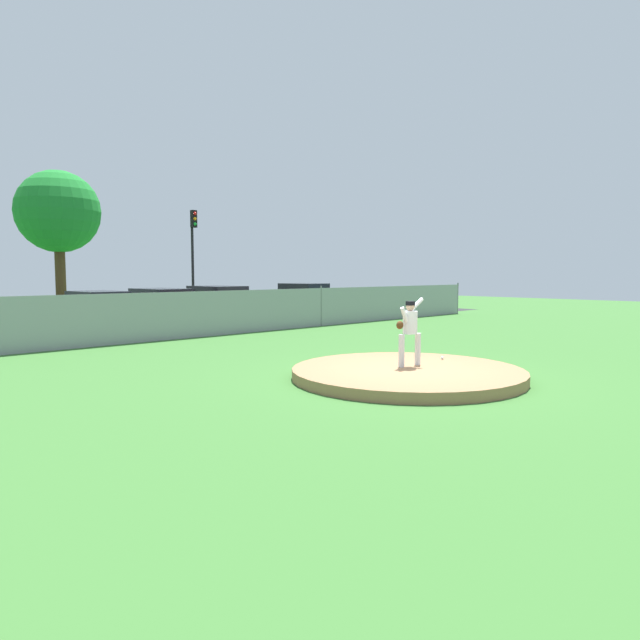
% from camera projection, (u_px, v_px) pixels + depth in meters
% --- Properties ---
extents(ground_plane, '(80.00, 80.00, 0.00)m').
position_uv_depth(ground_plane, '(241.00, 351.00, 16.51)').
color(ground_plane, '#386B2D').
extents(asphalt_strip, '(44.00, 7.00, 0.01)m').
position_uv_depth(asphalt_strip, '(114.00, 330.00, 22.58)').
color(asphalt_strip, '#2B2B2D').
rests_on(asphalt_strip, ground_plane).
extents(pitchers_mound, '(5.00, 5.00, 0.23)m').
position_uv_depth(pitchers_mound, '(407.00, 373.00, 12.22)').
color(pitchers_mound, '#99704C').
rests_on(pitchers_mound, ground_plane).
extents(pitcher_youth, '(0.82, 0.32, 1.51)m').
position_uv_depth(pitcher_youth, '(410.00, 326.00, 12.45)').
color(pitcher_youth, silver).
rests_on(pitcher_youth, pitchers_mound).
extents(baseball, '(0.07, 0.07, 0.07)m').
position_uv_depth(baseball, '(442.00, 358.00, 13.49)').
color(baseball, white).
rests_on(baseball, pitchers_mound).
extents(chainlink_fence, '(35.97, 0.07, 1.73)m').
position_uv_depth(chainlink_fence, '(171.00, 316.00, 19.30)').
color(chainlink_fence, gray).
rests_on(chainlink_fence, ground_plane).
extents(parked_car_silver, '(1.92, 4.25, 1.59)m').
position_uv_depth(parked_car_silver, '(99.00, 313.00, 21.76)').
color(parked_car_silver, '#B7BABF').
rests_on(parked_car_silver, ground_plane).
extents(parked_car_teal, '(2.00, 4.25, 1.73)m').
position_uv_depth(parked_car_teal, '(304.00, 300.00, 30.11)').
color(parked_car_teal, '#146066').
rests_on(parked_car_teal, ground_plane).
extents(parked_car_burgundy, '(1.98, 4.72, 1.63)m').
position_uv_depth(parked_car_burgundy, '(162.00, 308.00, 23.94)').
color(parked_car_burgundy, maroon).
rests_on(parked_car_burgundy, ground_plane).
extents(parked_car_champagne, '(1.95, 4.81, 1.69)m').
position_uv_depth(parked_car_champagne, '(217.00, 305.00, 26.04)').
color(parked_car_champagne, tan).
rests_on(parked_car_champagne, ground_plane).
extents(traffic_cone_orange, '(0.40, 0.40, 0.55)m').
position_uv_depth(traffic_cone_orange, '(3.00, 329.00, 20.59)').
color(traffic_cone_orange, orange).
rests_on(traffic_cone_orange, asphalt_strip).
extents(traffic_light_far, '(0.28, 0.46, 5.55)m').
position_uv_depth(traffic_light_far, '(193.00, 245.00, 29.72)').
color(traffic_light_far, black).
rests_on(traffic_light_far, ground_plane).
extents(tree_tall_centre, '(4.28, 4.28, 7.64)m').
position_uv_depth(tree_tall_centre, '(58.00, 213.00, 29.64)').
color(tree_tall_centre, '#4C331E').
rests_on(tree_tall_centre, ground_plane).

